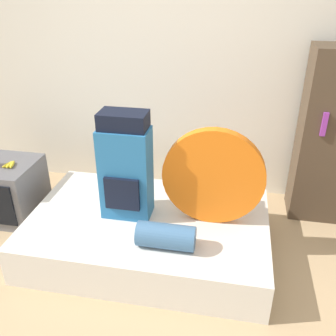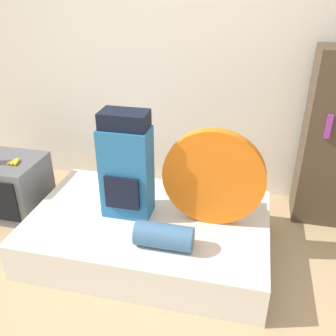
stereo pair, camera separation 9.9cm
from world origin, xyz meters
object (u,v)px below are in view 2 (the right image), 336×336
Objects in this scene: backpack at (126,167)px; television at (12,186)px; tent_bag at (213,178)px; sleeping_roll at (164,236)px.

television is (-1.21, 0.22, -0.46)m from backpack.
backpack is 0.66m from tent_bag.
television is at bearing 160.35° from sleeping_roll.
tent_bag is (0.66, 0.03, -0.03)m from backpack.
tent_bag is 1.86× the size of sleeping_roll.
backpack is 1.31m from television.
tent_bag is 1.35× the size of television.
backpack is at bearing -10.21° from television.
television reaches higher than sleeping_roll.
sleeping_roll is at bearing -19.65° from television.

